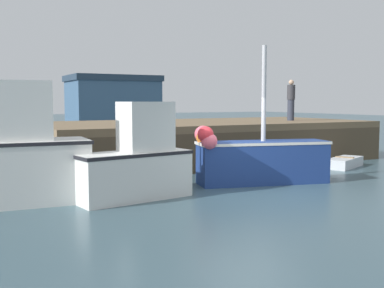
{
  "coord_description": "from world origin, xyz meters",
  "views": [
    {
      "loc": [
        -6.87,
        -9.82,
        2.39
      ],
      "look_at": [
        0.51,
        4.16,
        0.95
      ],
      "focal_mm": 43.77,
      "sensor_mm": 36.0,
      "label": 1
    }
  ],
  "objects_px": {
    "fishing_boat_near_right": "(137,162)",
    "fishing_boat_mid": "(259,159)",
    "mooring_buoy_foreground": "(230,173)",
    "dockworker": "(291,100)",
    "fishing_boat_near_left": "(1,160)",
    "rowboat": "(344,163)"
  },
  "relations": [
    {
      "from": "fishing_boat_mid",
      "to": "mooring_buoy_foreground",
      "type": "xyz_separation_m",
      "value": [
        -0.8,
        0.29,
        -0.41
      ]
    },
    {
      "from": "mooring_buoy_foreground",
      "to": "fishing_boat_near_left",
      "type": "bearing_deg",
      "value": 178.8
    },
    {
      "from": "fishing_boat_mid",
      "to": "mooring_buoy_foreground",
      "type": "relative_size",
      "value": 5.82
    },
    {
      "from": "fishing_boat_near_left",
      "to": "dockworker",
      "type": "xyz_separation_m",
      "value": [
        11.97,
        4.26,
        1.39
      ]
    },
    {
      "from": "fishing_boat_near_right",
      "to": "rowboat",
      "type": "height_order",
      "value": "fishing_boat_near_right"
    },
    {
      "from": "fishing_boat_near_left",
      "to": "fishing_boat_near_right",
      "type": "relative_size",
      "value": 1.61
    },
    {
      "from": "rowboat",
      "to": "mooring_buoy_foreground",
      "type": "xyz_separation_m",
      "value": [
        -5.54,
        -0.99,
        0.14
      ]
    },
    {
      "from": "fishing_boat_near_left",
      "to": "fishing_boat_near_right",
      "type": "xyz_separation_m",
      "value": [
        3.01,
        -0.81,
        -0.14
      ]
    },
    {
      "from": "fishing_boat_near_right",
      "to": "dockworker",
      "type": "relative_size",
      "value": 1.73
    },
    {
      "from": "fishing_boat_near_left",
      "to": "rowboat",
      "type": "distance_m",
      "value": 11.75
    },
    {
      "from": "fishing_boat_near_left",
      "to": "dockworker",
      "type": "relative_size",
      "value": 2.79
    },
    {
      "from": "fishing_boat_near_right",
      "to": "fishing_boat_mid",
      "type": "xyz_separation_m",
      "value": [
        3.93,
        0.39,
        -0.19
      ]
    },
    {
      "from": "rowboat",
      "to": "fishing_boat_near_left",
      "type": "bearing_deg",
      "value": -175.76
    },
    {
      "from": "fishing_boat_mid",
      "to": "rowboat",
      "type": "height_order",
      "value": "fishing_boat_mid"
    },
    {
      "from": "mooring_buoy_foreground",
      "to": "rowboat",
      "type": "bearing_deg",
      "value": 10.18
    },
    {
      "from": "fishing_boat_mid",
      "to": "fishing_boat_near_left",
      "type": "bearing_deg",
      "value": 176.54
    },
    {
      "from": "fishing_boat_mid",
      "to": "dockworker",
      "type": "height_order",
      "value": "fishing_boat_mid"
    },
    {
      "from": "fishing_boat_near_right",
      "to": "dockworker",
      "type": "distance_m",
      "value": 10.41
    },
    {
      "from": "fishing_boat_near_right",
      "to": "fishing_boat_mid",
      "type": "height_order",
      "value": "fishing_boat_mid"
    },
    {
      "from": "dockworker",
      "to": "fishing_boat_near_left",
      "type": "bearing_deg",
      "value": -160.43
    },
    {
      "from": "fishing_boat_mid",
      "to": "dockworker",
      "type": "bearing_deg",
      "value": 42.9
    },
    {
      "from": "fishing_boat_near_left",
      "to": "mooring_buoy_foreground",
      "type": "xyz_separation_m",
      "value": [
        6.14,
        -0.13,
        -0.73
      ]
    }
  ]
}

